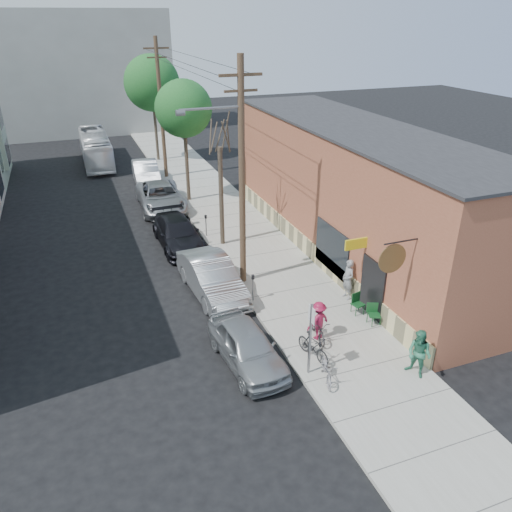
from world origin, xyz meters
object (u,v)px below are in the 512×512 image
object	(u,v)px
car_2	(178,233)
car_0	(247,346)
sign_post	(310,333)
car_3	(161,197)
tree_leafy_far	(152,83)
cyclist	(318,320)
parking_meter_far	(206,222)
tree_bare	(221,197)
patio_chair_a	(358,304)
parking_meter_near	(253,284)
car_4	(146,172)
parked_bike_a	(313,347)
bus	(96,148)
patron_grey	(348,279)
parked_bike_b	(327,370)
utility_pole_near	(241,173)
patio_chair_b	(374,315)
car_1	(212,277)
patron_green	(419,354)
tree_leafy_mid	(184,109)

from	to	relation	value
car_2	car_0	bearing A→B (deg)	-90.59
sign_post	car_3	world-z (taller)	sign_post
car_2	car_3	xyz separation A→B (m)	(0.26, 6.06, 0.07)
tree_leafy_far	cyclist	distance (m)	29.02
car_0	parking_meter_far	bearing A→B (deg)	76.87
tree_bare	car_3	xyz separation A→B (m)	(-2.02, 6.88, -1.99)
tree_leafy_far	cyclist	xyz separation A→B (m)	(0.80, -28.49, -5.49)
patio_chair_a	cyclist	bearing A→B (deg)	-171.17
parking_meter_near	car_4	world-z (taller)	car_4
parked_bike_a	bus	distance (m)	31.15
car_3	patron_grey	bearing A→B (deg)	-67.24
car_0	parking_meter_near	bearing A→B (deg)	61.80
tree_bare	car_4	bearing A→B (deg)	98.86
parking_meter_near	parked_bike_b	bearing A→B (deg)	-84.91
car_3	parked_bike_a	bearing A→B (deg)	-81.12
patio_chair_a	car_2	bearing A→B (deg)	105.83
utility_pole_near	parking_meter_near	bearing A→B (deg)	-94.31
parking_meter_near	parking_meter_far	world-z (taller)	same
parking_meter_near	patio_chair_b	xyz separation A→B (m)	(3.93, -3.48, -0.39)
patio_chair_a	patio_chair_b	bearing A→B (deg)	-91.81
car_1	bus	size ratio (longest dim) A/B	0.55
patio_chair_b	parking_meter_near	bearing A→B (deg)	160.82
parked_bike_b	car_0	size ratio (longest dim) A/B	0.36
tree_bare	sign_post	bearing A→B (deg)	-92.23
tree_bare	car_3	size ratio (longest dim) A/B	0.90
parking_meter_far	car_3	bearing A→B (deg)	104.84
patron_grey	bus	xyz separation A→B (m)	(-8.40, 27.42, 0.22)
sign_post	cyclist	xyz separation A→B (m)	(1.25, 1.76, -0.89)
tree_leafy_far	car_3	bearing A→B (deg)	-99.72
utility_pole_near	car_0	distance (m)	7.60
car_2	tree_bare	bearing A→B (deg)	-20.75
car_2	bus	world-z (taller)	bus
parked_bike_a	bus	bearing A→B (deg)	84.94
sign_post	patio_chair_a	xyz separation A→B (m)	(3.63, 2.75, -1.24)
patio_chair_b	car_2	xyz separation A→B (m)	(-5.66, 10.57, 0.16)
patron_green	bus	xyz separation A→B (m)	(-8.00, 32.87, 0.25)
sign_post	utility_pole_near	xyz separation A→B (m)	(0.04, 7.17, 3.58)
patio_chair_a	car_2	distance (m)	11.08
tree_leafy_far	patron_grey	size ratio (longest dim) A/B	4.60
sign_post	parked_bike_b	world-z (taller)	sign_post
tree_leafy_mid	parked_bike_a	world-z (taller)	tree_leafy_mid
tree_leafy_far	car_2	size ratio (longest dim) A/B	1.64
sign_post	patron_grey	xyz separation A→B (m)	(3.85, 4.01, -0.75)
cyclist	parked_bike_a	size ratio (longest dim) A/B	0.97
tree_leafy_mid	car_4	world-z (taller)	tree_leafy_mid
parking_meter_near	parked_bike_a	distance (m)	4.65
car_2	patio_chair_a	bearing A→B (deg)	-61.38
tree_leafy_mid	parked_bike_a	size ratio (longest dim) A/B	4.75
car_2	parked_bike_b	bearing A→B (deg)	-81.05
patron_green	car_2	bearing A→B (deg)	179.43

